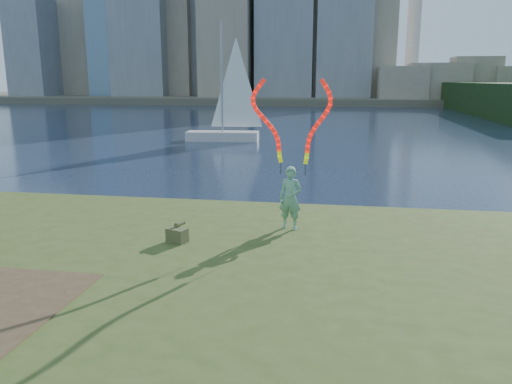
# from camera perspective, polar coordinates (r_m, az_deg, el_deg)

# --- Properties ---
(ground) EXTENTS (320.00, 320.00, 0.00)m
(ground) POSITION_cam_1_polar(r_m,az_deg,el_deg) (11.49, -10.21, -10.05)
(ground) COLOR #17233B
(ground) RESTS_ON ground
(grassy_knoll) EXTENTS (20.00, 18.00, 0.80)m
(grassy_knoll) POSITION_cam_1_polar(r_m,az_deg,el_deg) (9.42, -15.08, -13.34)
(grassy_knoll) COLOR #3C4C1B
(grassy_knoll) RESTS_ON ground
(far_shore) EXTENTS (320.00, 40.00, 1.20)m
(far_shore) POSITION_cam_1_polar(r_m,az_deg,el_deg) (105.08, 7.65, 10.53)
(far_shore) COLOR brown
(far_shore) RESTS_ON ground
(woman_with_ribbons) EXTENTS (1.98, 0.56, 3.95)m
(woman_with_ribbons) POSITION_cam_1_polar(r_m,az_deg,el_deg) (12.11, 4.07, 2.30)
(woman_with_ribbons) COLOR #117643
(woman_with_ribbons) RESTS_ON grassy_knoll
(canvas_bag) EXTENTS (0.52, 0.59, 0.43)m
(canvas_bag) POSITION_cam_1_polar(r_m,az_deg,el_deg) (11.50, -8.97, -4.81)
(canvas_bag) COLOR #464929
(canvas_bag) RESTS_ON grassy_knoll
(sailboat) EXTENTS (5.62, 2.08, 8.46)m
(sailboat) POSITION_cam_1_polar(r_m,az_deg,el_deg) (36.87, -3.42, 8.10)
(sailboat) COLOR beige
(sailboat) RESTS_ON ground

